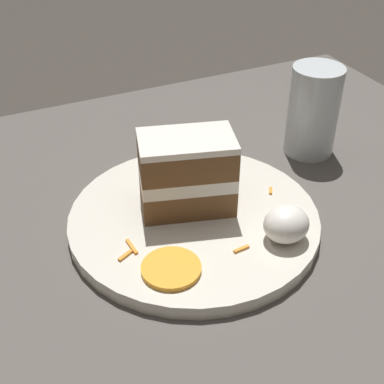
{
  "coord_description": "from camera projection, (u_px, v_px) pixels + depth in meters",
  "views": [
    {
      "loc": [
        0.22,
        0.44,
        0.44
      ],
      "look_at": [
        0.0,
        -0.03,
        0.07
      ],
      "focal_mm": 50.0,
      "sensor_mm": 36.0,
      "label": 1
    }
  ],
  "objects": [
    {
      "name": "ground_plane",
      "position": [
        205.0,
        254.0,
        0.65
      ],
      "size": [
        6.0,
        6.0,
        0.0
      ],
      "primitive_type": "plane",
      "color": "#38332D",
      "rests_on": "ground"
    },
    {
      "name": "dining_table",
      "position": [
        205.0,
        247.0,
        0.65
      ],
      "size": [
        1.0,
        0.86,
        0.02
      ],
      "primitive_type": "cube",
      "color": "#56514C",
      "rests_on": "ground"
    },
    {
      "name": "plate",
      "position": [
        192.0,
        220.0,
        0.66
      ],
      "size": [
        0.31,
        0.31,
        0.02
      ],
      "primitive_type": "cylinder",
      "color": "silver",
      "rests_on": "dining_table"
    },
    {
      "name": "cake_slice",
      "position": [
        189.0,
        172.0,
        0.64
      ],
      "size": [
        0.13,
        0.1,
        0.1
      ],
      "rotation": [
        0.0,
        0.0,
        1.3
      ],
      "color": "brown",
      "rests_on": "plate"
    },
    {
      "name": "cream_dollop",
      "position": [
        286.0,
        224.0,
        0.61
      ],
      "size": [
        0.05,
        0.05,
        0.04
      ],
      "primitive_type": "ellipsoid",
      "color": "white",
      "rests_on": "plate"
    },
    {
      "name": "orange_garnish",
      "position": [
        171.0,
        268.0,
        0.57
      ],
      "size": [
        0.07,
        0.07,
        0.01
      ],
      "primitive_type": "cylinder",
      "color": "orange",
      "rests_on": "plate"
    },
    {
      "name": "carrot_shreds_scatter",
      "position": [
        191.0,
        230.0,
        0.63
      ],
      "size": [
        0.23,
        0.13,
        0.0
      ],
      "color": "orange",
      "rests_on": "plate"
    },
    {
      "name": "drinking_glass",
      "position": [
        312.0,
        117.0,
        0.78
      ],
      "size": [
        0.07,
        0.07,
        0.13
      ],
      "color": "silver",
      "rests_on": "dining_table"
    }
  ]
}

